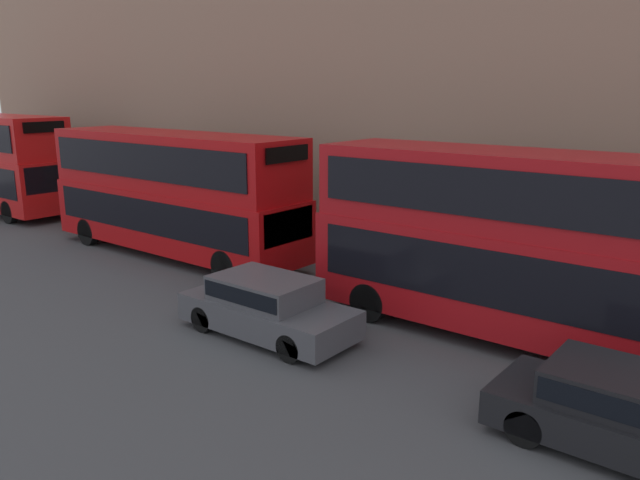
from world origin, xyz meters
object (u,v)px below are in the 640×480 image
object	(u,v)px
car_dark_sedan	(627,410)
car_hatchback	(267,305)
pedestrian	(311,240)
bus_leading	(533,241)
bus_second_in_queue	(173,189)

from	to	relation	value
car_dark_sedan	car_hatchback	distance (m)	7.88
pedestrian	car_hatchback	bearing A→B (deg)	-149.86
car_hatchback	pedestrian	size ratio (longest dim) A/B	2.73
bus_leading	car_hatchback	distance (m)	6.26
bus_leading	car_dark_sedan	world-z (taller)	bus_leading
car_dark_sedan	bus_leading	bearing A→B (deg)	40.41
bus_second_in_queue	car_dark_sedan	bearing A→B (deg)	-102.41
bus_leading	car_dark_sedan	bearing A→B (deg)	-139.59
bus_second_in_queue	car_hatchback	xyz separation A→B (m)	(-3.40, -7.58, -1.60)
car_dark_sedan	pedestrian	bearing A→B (deg)	62.94
pedestrian	bus_second_in_queue	bearing A→B (deg)	118.59
bus_second_in_queue	car_hatchback	bearing A→B (deg)	-114.16
car_dark_sedan	pedestrian	xyz separation A→B (m)	(5.72, 11.20, 0.01)
bus_leading	pedestrian	world-z (taller)	bus_leading
car_dark_sedan	car_hatchback	world-z (taller)	car_hatchback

